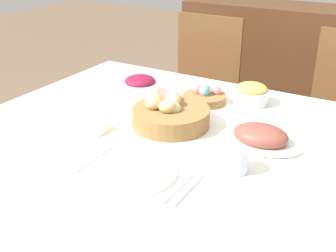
{
  "coord_description": "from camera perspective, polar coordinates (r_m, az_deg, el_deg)",
  "views": [
    {
      "loc": [
        0.66,
        -1.26,
        1.46
      ],
      "look_at": [
        -0.02,
        -0.08,
        0.81
      ],
      "focal_mm": 45.0,
      "sensor_mm": 36.0,
      "label": 1
    }
  ],
  "objects": [
    {
      "name": "bread_basket",
      "position": [
        1.59,
        0.36,
        1.57
      ],
      "size": [
        0.29,
        0.29,
        0.12
      ],
      "color": "olive",
      "rests_on": "dining_table"
    },
    {
      "name": "egg_basket",
      "position": [
        1.82,
        4.98,
        4.05
      ],
      "size": [
        0.19,
        0.19,
        0.08
      ],
      "color": "olive",
      "rests_on": "dining_table"
    },
    {
      "name": "butter_dish",
      "position": [
        1.59,
        -10.19,
        0.04
      ],
      "size": [
        0.13,
        0.08,
        0.03
      ],
      "color": "white",
      "rests_on": "dining_table"
    },
    {
      "name": "sideboard",
      "position": [
        3.24,
        12.45,
        7.33
      ],
      "size": [
        1.12,
        0.44,
        0.98
      ],
      "color": "#4C2D19",
      "rests_on": "ground"
    },
    {
      "name": "chair_far_left",
      "position": [
        2.61,
        4.24,
        4.14
      ],
      "size": [
        0.42,
        0.42,
        0.99
      ],
      "rotation": [
        0.0,
        0.0,
        -0.0
      ],
      "color": "brown",
      "rests_on": "ground"
    },
    {
      "name": "ham_platter",
      "position": [
        1.5,
        12.41,
        -1.41
      ],
      "size": [
        0.3,
        0.21,
        0.07
      ],
      "color": "white",
      "rests_on": "dining_table"
    },
    {
      "name": "knife",
      "position": [
        1.23,
        1.55,
        -8.26
      ],
      "size": [
        0.01,
        0.19,
        0.0
      ],
      "rotation": [
        0.0,
        0.0,
        -0.01
      ],
      "color": "silver",
      "rests_on": "dining_table"
    },
    {
      "name": "dining_table",
      "position": [
        1.78,
        2.11,
        -11.67
      ],
      "size": [
        1.58,
        1.13,
        0.77
      ],
      "color": "white",
      "rests_on": "ground"
    },
    {
      "name": "fork",
      "position": [
        1.39,
        -10.07,
        -4.47
      ],
      "size": [
        0.01,
        0.19,
        0.0
      ],
      "rotation": [
        0.0,
        0.0,
        -0.01
      ],
      "color": "silver",
      "rests_on": "dining_table"
    },
    {
      "name": "drinking_cup",
      "position": [
        1.31,
        9.17,
        -4.6
      ],
      "size": [
        0.08,
        0.08,
        0.07
      ],
      "color": "silver",
      "rests_on": "dining_table"
    },
    {
      "name": "beet_salad_bowl",
      "position": [
        1.92,
        -3.79,
        5.6
      ],
      "size": [
        0.16,
        0.16,
        0.08
      ],
      "color": "white",
      "rests_on": "dining_table"
    },
    {
      "name": "spoon",
      "position": [
        1.22,
        2.8,
        -8.65
      ],
      "size": [
        0.01,
        0.19,
        0.0
      ],
      "rotation": [
        0.0,
        0.0,
        0.01
      ],
      "color": "silver",
      "rests_on": "dining_table"
    },
    {
      "name": "pineapple_bowl",
      "position": [
        1.83,
        11.19,
        4.3
      ],
      "size": [
        0.15,
        0.15,
        0.09
      ],
      "color": "silver",
      "rests_on": "dining_table"
    },
    {
      "name": "dinner_plate",
      "position": [
        1.3,
        -4.64,
        -6.19
      ],
      "size": [
        0.27,
        0.27,
        0.01
      ],
      "color": "white",
      "rests_on": "dining_table"
    }
  ]
}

